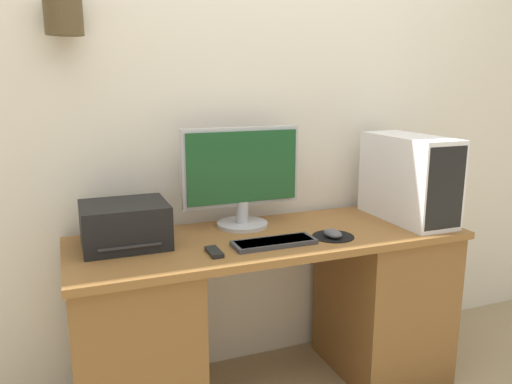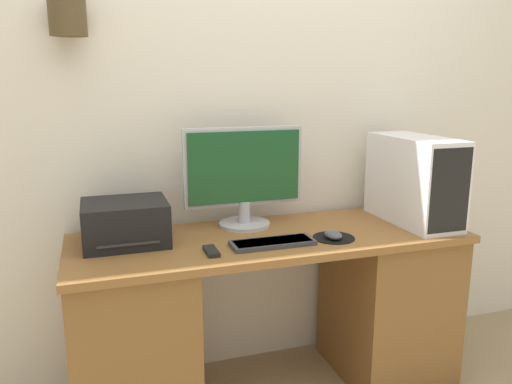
{
  "view_description": "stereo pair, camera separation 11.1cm",
  "coord_description": "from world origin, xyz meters",
  "px_view_note": "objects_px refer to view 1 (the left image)",
  "views": [
    {
      "loc": [
        -0.78,
        -1.53,
        1.36
      ],
      "look_at": [
        -0.07,
        0.28,
        0.92
      ],
      "focal_mm": 35.0,
      "sensor_mm": 36.0,
      "label": 1
    },
    {
      "loc": [
        -0.67,
        -1.57,
        1.36
      ],
      "look_at": [
        -0.07,
        0.28,
        0.92
      ],
      "focal_mm": 35.0,
      "sensor_mm": 36.0,
      "label": 2
    }
  ],
  "objects_px": {
    "keyboard": "(274,242)",
    "mouse": "(333,233)",
    "remote_control": "(214,252)",
    "monitor": "(242,174)",
    "computer_tower": "(409,178)",
    "printer": "(125,225)"
  },
  "relations": [
    {
      "from": "monitor",
      "to": "printer",
      "type": "relative_size",
      "value": 1.63
    },
    {
      "from": "monitor",
      "to": "mouse",
      "type": "distance_m",
      "value": 0.46
    },
    {
      "from": "remote_control",
      "to": "mouse",
      "type": "bearing_deg",
      "value": 0.78
    },
    {
      "from": "printer",
      "to": "remote_control",
      "type": "relative_size",
      "value": 2.9
    },
    {
      "from": "mouse",
      "to": "remote_control",
      "type": "distance_m",
      "value": 0.5
    },
    {
      "from": "keyboard",
      "to": "mouse",
      "type": "height_order",
      "value": "mouse"
    },
    {
      "from": "mouse",
      "to": "keyboard",
      "type": "bearing_deg",
      "value": 177.85
    },
    {
      "from": "mouse",
      "to": "printer",
      "type": "relative_size",
      "value": 0.3
    },
    {
      "from": "monitor",
      "to": "printer",
      "type": "bearing_deg",
      "value": -170.38
    },
    {
      "from": "printer",
      "to": "remote_control",
      "type": "bearing_deg",
      "value": -37.0
    },
    {
      "from": "keyboard",
      "to": "mouse",
      "type": "xyz_separation_m",
      "value": [
        0.25,
        -0.01,
        0.01
      ]
    },
    {
      "from": "printer",
      "to": "remote_control",
      "type": "distance_m",
      "value": 0.37
    },
    {
      "from": "mouse",
      "to": "printer",
      "type": "xyz_separation_m",
      "value": [
        -0.79,
        0.21,
        0.06
      ]
    },
    {
      "from": "monitor",
      "to": "mouse",
      "type": "xyz_separation_m",
      "value": [
        0.28,
        -0.3,
        -0.21
      ]
    },
    {
      "from": "mouse",
      "to": "remote_control",
      "type": "bearing_deg",
      "value": -179.22
    },
    {
      "from": "keyboard",
      "to": "computer_tower",
      "type": "bearing_deg",
      "value": 9.02
    },
    {
      "from": "computer_tower",
      "to": "printer",
      "type": "xyz_separation_m",
      "value": [
        -1.25,
        0.09,
        -0.11
      ]
    },
    {
      "from": "monitor",
      "to": "keyboard",
      "type": "bearing_deg",
      "value": -84.56
    },
    {
      "from": "mouse",
      "to": "computer_tower",
      "type": "distance_m",
      "value": 0.5
    },
    {
      "from": "monitor",
      "to": "printer",
      "type": "distance_m",
      "value": 0.54
    },
    {
      "from": "computer_tower",
      "to": "monitor",
      "type": "bearing_deg",
      "value": 166.62
    },
    {
      "from": "monitor",
      "to": "remote_control",
      "type": "distance_m",
      "value": 0.44
    }
  ]
}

